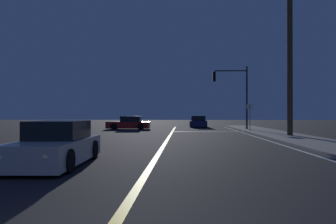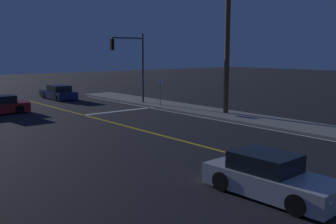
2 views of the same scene
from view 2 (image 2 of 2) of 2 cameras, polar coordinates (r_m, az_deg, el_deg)
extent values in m
cube|color=gray|center=(25.25, 16.39, -1.67)|extent=(3.20, 46.16, 0.15)
cube|color=gold|center=(19.44, 3.42, -4.59)|extent=(0.20, 43.59, 0.01)
cube|color=white|center=(23.77, 13.88, -2.37)|extent=(0.16, 43.59, 0.01)
cube|color=white|center=(30.12, -7.06, 0.14)|extent=(6.14, 0.50, 0.01)
cube|color=black|center=(30.97, -23.42, 1.64)|extent=(2.04, 1.50, 0.60)
cylinder|color=black|center=(30.65, -20.95, 0.36)|extent=(0.64, 0.23, 0.64)
cylinder|color=black|center=(32.14, -21.91, 0.67)|extent=(0.64, 0.23, 0.64)
sphere|color=red|center=(31.13, -19.78, 0.92)|extent=(0.14, 0.14, 0.14)
sphere|color=red|center=(32.12, -20.46, 1.11)|extent=(0.14, 0.14, 0.14)
cube|color=navy|center=(39.11, -15.80, 2.49)|extent=(1.91, 4.66, 0.68)
cube|color=black|center=(38.80, -15.67, 3.34)|extent=(1.64, 2.15, 0.60)
cylinder|color=black|center=(40.11, -17.79, 2.38)|extent=(0.22, 0.64, 0.64)
cylinder|color=black|center=(40.79, -15.47, 2.58)|extent=(0.22, 0.64, 0.64)
cylinder|color=black|center=(37.45, -16.15, 2.03)|extent=(0.22, 0.64, 0.64)
cylinder|color=black|center=(38.19, -13.70, 2.25)|extent=(0.22, 0.64, 0.64)
sphere|color=#FFF4CC|center=(40.96, -17.85, 2.78)|extent=(0.18, 0.18, 0.18)
sphere|color=#FFF4CC|center=(41.40, -16.33, 2.91)|extent=(0.18, 0.18, 0.18)
sphere|color=red|center=(36.79, -15.21, 2.26)|extent=(0.14, 0.14, 0.14)
sphere|color=red|center=(37.29, -13.56, 2.41)|extent=(0.14, 0.14, 0.14)
cube|color=#B2B5BA|center=(12.85, 14.91, -9.92)|extent=(1.91, 4.40, 0.68)
cube|color=black|center=(12.81, 14.04, -7.14)|extent=(1.58, 2.05, 0.60)
cylinder|color=black|center=(12.94, 21.98, -10.70)|extent=(0.24, 0.65, 0.64)
cylinder|color=black|center=(11.58, 18.31, -12.81)|extent=(0.24, 0.65, 0.64)
cylinder|color=black|center=(14.24, 12.15, -8.47)|extent=(0.24, 0.65, 0.64)
cylinder|color=black|center=(13.02, 7.86, -10.01)|extent=(0.24, 0.65, 0.64)
sphere|color=#FFF4CC|center=(11.41, 22.46, -12.29)|extent=(0.18, 0.18, 0.18)
sphere|color=red|center=(14.43, 9.03, -7.32)|extent=(0.14, 0.14, 0.14)
sphere|color=red|center=(13.63, 6.12, -8.22)|extent=(0.14, 0.14, 0.14)
cylinder|color=#38383D|center=(33.90, -3.72, 6.27)|extent=(0.18, 0.18, 6.05)
cylinder|color=#38383D|center=(33.01, -5.95, 10.74)|extent=(3.06, 0.12, 0.12)
cube|color=black|center=(32.17, -8.23, 9.77)|extent=(0.28, 0.28, 0.90)
sphere|color=red|center=(32.18, -8.24, 10.25)|extent=(0.22, 0.22, 0.22)
sphere|color=#4C2D05|center=(32.17, -8.23, 9.77)|extent=(0.22, 0.22, 0.22)
sphere|color=#0A3814|center=(32.17, -8.22, 9.29)|extent=(0.22, 0.22, 0.22)
cylinder|color=#4C3823|center=(28.17, 8.72, 11.20)|extent=(0.36, 0.36, 11.47)
cylinder|color=slate|center=(31.63, -1.14, 2.82)|extent=(0.06, 0.06, 2.43)
cube|color=white|center=(31.54, -1.15, 4.57)|extent=(0.56, 0.08, 0.40)
camera|label=1|loc=(14.40, 58.99, -7.34)|focal=33.56mm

